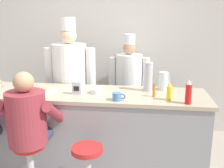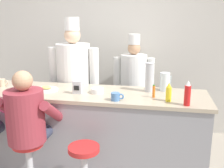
{
  "view_description": "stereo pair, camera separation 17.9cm",
  "coord_description": "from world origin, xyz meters",
  "px_view_note": "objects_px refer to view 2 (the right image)",
  "views": [
    {
      "loc": [
        0.68,
        -2.51,
        1.86
      ],
      "look_at": [
        0.31,
        0.33,
        1.14
      ],
      "focal_mm": 42.0,
      "sensor_mm": 36.0,
      "label": 1
    },
    {
      "loc": [
        0.85,
        -2.48,
        1.86
      ],
      "look_at": [
        0.31,
        0.33,
        1.14
      ],
      "focal_mm": 42.0,
      "sensor_mm": 36.0,
      "label": 2
    }
  ],
  "objects_px": {
    "cup_stack_steel": "(149,77)",
    "cook_in_whites_near": "(74,78)",
    "coffee_mug_blue": "(116,97)",
    "hot_sauce_bottle_orange": "(154,91)",
    "cook_in_whites_far": "(133,81)",
    "ketchup_bottle_red": "(187,94)",
    "diner_seated_maroon": "(28,119)",
    "mustard_bottle_yellow": "(169,93)",
    "empty_stool_round": "(84,166)",
    "cereal_bowl": "(97,91)",
    "water_pitcher_clear": "(165,82)",
    "breakfast_plate": "(47,89)",
    "coffee_mug_tan": "(2,83)",
    "napkin_dispenser_chrome": "(77,87)"
  },
  "relations": [
    {
      "from": "cup_stack_steel",
      "to": "cook_in_whites_near",
      "type": "relative_size",
      "value": 0.18
    },
    {
      "from": "cook_in_whites_near",
      "to": "cup_stack_steel",
      "type": "bearing_deg",
      "value": -23.12
    },
    {
      "from": "coffee_mug_blue",
      "to": "cup_stack_steel",
      "type": "xyz_separation_m",
      "value": [
        0.32,
        0.42,
        0.13
      ]
    },
    {
      "from": "hot_sauce_bottle_orange",
      "to": "cook_in_whites_far",
      "type": "bearing_deg",
      "value": 106.37
    },
    {
      "from": "hot_sauce_bottle_orange",
      "to": "cup_stack_steel",
      "type": "height_order",
      "value": "cup_stack_steel"
    },
    {
      "from": "ketchup_bottle_red",
      "to": "diner_seated_maroon",
      "type": "relative_size",
      "value": 0.19
    },
    {
      "from": "mustard_bottle_yellow",
      "to": "hot_sauce_bottle_orange",
      "type": "bearing_deg",
      "value": 146.79
    },
    {
      "from": "hot_sauce_bottle_orange",
      "to": "empty_stool_round",
      "type": "distance_m",
      "value": 1.06
    },
    {
      "from": "hot_sauce_bottle_orange",
      "to": "coffee_mug_blue",
      "type": "relative_size",
      "value": 1.02
    },
    {
      "from": "ketchup_bottle_red",
      "to": "coffee_mug_blue",
      "type": "bearing_deg",
      "value": 178.04
    },
    {
      "from": "ketchup_bottle_red",
      "to": "cereal_bowl",
      "type": "xyz_separation_m",
      "value": [
        -0.98,
        0.26,
        -0.09
      ]
    },
    {
      "from": "water_pitcher_clear",
      "to": "diner_seated_maroon",
      "type": "height_order",
      "value": "diner_seated_maroon"
    },
    {
      "from": "breakfast_plate",
      "to": "diner_seated_maroon",
      "type": "distance_m",
      "value": 0.58
    },
    {
      "from": "water_pitcher_clear",
      "to": "coffee_mug_blue",
      "type": "relative_size",
      "value": 1.56
    },
    {
      "from": "mustard_bottle_yellow",
      "to": "empty_stool_round",
      "type": "xyz_separation_m",
      "value": [
        -0.8,
        -0.43,
        -0.68
      ]
    },
    {
      "from": "breakfast_plate",
      "to": "cup_stack_steel",
      "type": "relative_size",
      "value": 0.8
    },
    {
      "from": "coffee_mug_tan",
      "to": "cook_in_whites_near",
      "type": "height_order",
      "value": "cook_in_whites_near"
    },
    {
      "from": "coffee_mug_blue",
      "to": "cook_in_whites_far",
      "type": "bearing_deg",
      "value": 88.71
    },
    {
      "from": "mustard_bottle_yellow",
      "to": "empty_stool_round",
      "type": "distance_m",
      "value": 1.13
    },
    {
      "from": "ketchup_bottle_red",
      "to": "cook_in_whites_near",
      "type": "bearing_deg",
      "value": 148.62
    },
    {
      "from": "ketchup_bottle_red",
      "to": "mustard_bottle_yellow",
      "type": "bearing_deg",
      "value": 149.98
    },
    {
      "from": "ketchup_bottle_red",
      "to": "breakfast_plate",
      "type": "height_order",
      "value": "ketchup_bottle_red"
    },
    {
      "from": "hot_sauce_bottle_orange",
      "to": "cook_in_whites_near",
      "type": "height_order",
      "value": "cook_in_whites_near"
    },
    {
      "from": "mustard_bottle_yellow",
      "to": "coffee_mug_blue",
      "type": "xyz_separation_m",
      "value": [
        -0.54,
        -0.08,
        -0.05
      ]
    },
    {
      "from": "mustard_bottle_yellow",
      "to": "coffee_mug_tan",
      "type": "bearing_deg",
      "value": 173.71
    },
    {
      "from": "cereal_bowl",
      "to": "cook_in_whites_near",
      "type": "distance_m",
      "value": 0.82
    },
    {
      "from": "ketchup_bottle_red",
      "to": "empty_stool_round",
      "type": "relative_size",
      "value": 0.4
    },
    {
      "from": "mustard_bottle_yellow",
      "to": "breakfast_plate",
      "type": "bearing_deg",
      "value": 173.78
    },
    {
      "from": "mustard_bottle_yellow",
      "to": "cereal_bowl",
      "type": "bearing_deg",
      "value": 168.8
    },
    {
      "from": "water_pitcher_clear",
      "to": "cereal_bowl",
      "type": "distance_m",
      "value": 0.81
    },
    {
      "from": "breakfast_plate",
      "to": "cup_stack_steel",
      "type": "distance_m",
      "value": 1.24
    },
    {
      "from": "napkin_dispenser_chrome",
      "to": "cook_in_whites_near",
      "type": "bearing_deg",
      "value": 112.08
    },
    {
      "from": "hot_sauce_bottle_orange",
      "to": "water_pitcher_clear",
      "type": "xyz_separation_m",
      "value": [
        0.12,
        0.31,
        0.04
      ]
    },
    {
      "from": "breakfast_plate",
      "to": "cup_stack_steel",
      "type": "bearing_deg",
      "value": 8.59
    },
    {
      "from": "breakfast_plate",
      "to": "empty_stool_round",
      "type": "distance_m",
      "value": 1.05
    },
    {
      "from": "coffee_mug_tan",
      "to": "empty_stool_round",
      "type": "distance_m",
      "value": 1.56
    },
    {
      "from": "water_pitcher_clear",
      "to": "coffee_mug_blue",
      "type": "bearing_deg",
      "value": -135.68
    },
    {
      "from": "cereal_bowl",
      "to": "napkin_dispenser_chrome",
      "type": "bearing_deg",
      "value": -162.68
    },
    {
      "from": "coffee_mug_tan",
      "to": "cup_stack_steel",
      "type": "xyz_separation_m",
      "value": [
        1.84,
        0.11,
        0.12
      ]
    },
    {
      "from": "cereal_bowl",
      "to": "napkin_dispenser_chrome",
      "type": "height_order",
      "value": "napkin_dispenser_chrome"
    },
    {
      "from": "napkin_dispenser_chrome",
      "to": "diner_seated_maroon",
      "type": "bearing_deg",
      "value": -127.26
    },
    {
      "from": "diner_seated_maroon",
      "to": "cook_in_whites_near",
      "type": "bearing_deg",
      "value": 86.07
    },
    {
      "from": "napkin_dispenser_chrome",
      "to": "cook_in_whites_far",
      "type": "distance_m",
      "value": 1.34
    },
    {
      "from": "water_pitcher_clear",
      "to": "cook_in_whites_near",
      "type": "height_order",
      "value": "cook_in_whites_near"
    },
    {
      "from": "hot_sauce_bottle_orange",
      "to": "napkin_dispenser_chrome",
      "type": "xyz_separation_m",
      "value": [
        -0.86,
        -0.01,
        0.0
      ]
    },
    {
      "from": "napkin_dispenser_chrome",
      "to": "cook_in_whites_near",
      "type": "xyz_separation_m",
      "value": [
        -0.29,
        0.71,
        -0.06
      ]
    },
    {
      "from": "breakfast_plate",
      "to": "napkin_dispenser_chrome",
      "type": "xyz_separation_m",
      "value": [
        0.41,
        -0.07,
        0.06
      ]
    },
    {
      "from": "cup_stack_steel",
      "to": "cook_in_whites_far",
      "type": "relative_size",
      "value": 0.21
    },
    {
      "from": "coffee_mug_tan",
      "to": "diner_seated_maroon",
      "type": "bearing_deg",
      "value": -43.26
    },
    {
      "from": "ketchup_bottle_red",
      "to": "cereal_bowl",
      "type": "height_order",
      "value": "ketchup_bottle_red"
    }
  ]
}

